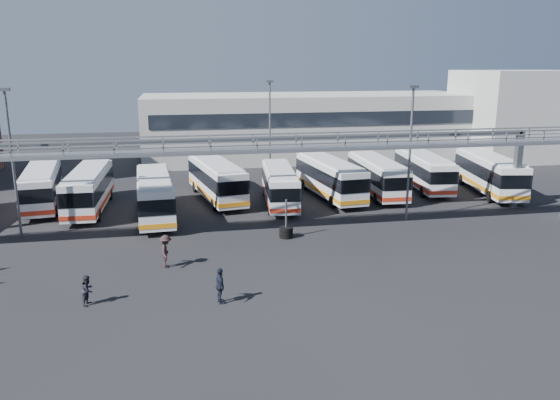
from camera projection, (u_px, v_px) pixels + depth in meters
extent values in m
plane|color=black|center=(268.00, 262.00, 33.18)|extent=(140.00, 140.00, 0.00)
cube|color=gray|center=(255.00, 150.00, 36.47)|extent=(50.00, 1.80, 0.22)
cube|color=gray|center=(257.00, 138.00, 35.44)|extent=(50.00, 0.10, 0.10)
cube|color=gray|center=(253.00, 134.00, 37.06)|extent=(50.00, 0.10, 0.10)
cube|color=#4C4F54|center=(247.00, 139.00, 40.24)|extent=(45.00, 0.50, 0.35)
cube|color=#9E9E99|center=(309.00, 126.00, 70.65)|extent=(42.00, 14.00, 8.00)
cube|color=#B2B2AD|center=(519.00, 115.00, 69.41)|extent=(14.00, 12.00, 11.00)
cylinder|color=#4C4F54|center=(13.00, 167.00, 36.62)|extent=(0.18, 0.18, 10.00)
cube|color=#4C4F54|center=(4.00, 89.00, 35.39)|extent=(0.70, 0.35, 0.22)
cylinder|color=#4C4F54|center=(410.00, 156.00, 40.88)|extent=(0.18, 0.18, 10.00)
cube|color=#4C4F54|center=(414.00, 87.00, 39.65)|extent=(0.70, 0.35, 0.22)
cylinder|color=#4C4F54|center=(270.00, 134.00, 53.68)|extent=(0.18, 0.18, 10.00)
cube|color=#4C4F54|center=(270.00, 81.00, 52.45)|extent=(0.70, 0.35, 0.22)
cube|color=silver|center=(42.00, 186.00, 45.63)|extent=(3.85, 11.21, 2.74)
cube|color=black|center=(42.00, 182.00, 45.56)|extent=(3.92, 11.27, 1.10)
cube|color=#B42C16|center=(43.00, 197.00, 45.87)|extent=(3.90, 11.26, 0.35)
cube|color=silver|center=(40.00, 169.00, 45.28)|extent=(3.46, 10.08, 0.16)
cylinder|color=black|center=(24.00, 212.00, 42.37)|extent=(0.42, 1.03, 1.00)
cylinder|color=black|center=(55.00, 210.00, 43.06)|extent=(0.42, 1.03, 1.00)
cylinder|color=black|center=(33.00, 193.00, 48.85)|extent=(0.42, 1.03, 1.00)
cylinder|color=black|center=(60.00, 191.00, 49.53)|extent=(0.42, 1.03, 1.00)
cube|color=silver|center=(89.00, 188.00, 44.52)|extent=(2.77, 11.15, 2.78)
cube|color=black|center=(88.00, 185.00, 44.44)|extent=(2.83, 11.21, 1.11)
cube|color=#B42C16|center=(90.00, 200.00, 44.75)|extent=(2.82, 11.20, 0.35)
cube|color=silver|center=(87.00, 171.00, 44.16)|extent=(2.49, 10.04, 0.16)
cylinder|color=black|center=(67.00, 216.00, 41.25)|extent=(0.32, 1.02, 1.01)
cylinder|color=black|center=(98.00, 215.00, 41.63)|extent=(0.32, 1.02, 1.01)
cylinder|color=black|center=(83.00, 195.00, 48.05)|extent=(0.32, 1.02, 1.01)
cylinder|color=black|center=(110.00, 194.00, 48.43)|extent=(0.32, 1.02, 1.01)
cube|color=silver|center=(155.00, 194.00, 42.44)|extent=(3.15, 11.23, 2.78)
cube|color=black|center=(154.00, 190.00, 42.36)|extent=(3.21, 11.29, 1.11)
cube|color=orange|center=(155.00, 207.00, 42.68)|extent=(3.20, 11.28, 0.35)
cube|color=silver|center=(154.00, 176.00, 42.09)|extent=(2.83, 10.11, 0.16)
cylinder|color=black|center=(141.00, 225.00, 39.15)|extent=(0.36, 1.03, 1.01)
cylinder|color=black|center=(173.00, 222.00, 39.70)|extent=(0.36, 1.03, 1.01)
cylinder|color=black|center=(140.00, 201.00, 45.83)|extent=(0.36, 1.03, 1.01)
cylinder|color=black|center=(168.00, 200.00, 46.38)|extent=(0.36, 1.03, 1.01)
cube|color=silver|center=(216.00, 179.00, 48.08)|extent=(4.44, 11.55, 2.82)
cube|color=black|center=(216.00, 175.00, 48.00)|extent=(4.51, 11.61, 1.13)
cube|color=orange|center=(217.00, 190.00, 48.32)|extent=(4.50, 11.60, 0.36)
cube|color=silver|center=(216.00, 162.00, 47.72)|extent=(4.00, 10.39, 0.16)
cylinder|color=black|center=(214.00, 205.00, 44.73)|extent=(0.48, 1.06, 1.02)
cylinder|color=black|center=(241.00, 202.00, 45.53)|extent=(0.48, 1.06, 1.02)
cylinder|color=black|center=(195.00, 187.00, 51.28)|extent=(0.48, 1.06, 1.02)
cylinder|color=black|center=(219.00, 185.00, 52.08)|extent=(0.48, 1.06, 1.02)
cube|color=silver|center=(279.00, 185.00, 46.44)|extent=(3.40, 10.55, 2.59)
cube|color=black|center=(279.00, 181.00, 46.36)|extent=(3.46, 10.62, 1.04)
cube|color=#B42C16|center=(279.00, 195.00, 46.66)|extent=(3.45, 10.61, 0.33)
cube|color=silver|center=(279.00, 169.00, 46.11)|extent=(3.06, 9.50, 0.15)
cylinder|color=black|center=(270.00, 209.00, 43.44)|extent=(0.38, 0.97, 0.94)
cylinder|color=black|center=(296.00, 209.00, 43.62)|extent=(0.38, 0.97, 0.94)
cylinder|color=black|center=(265.00, 191.00, 49.85)|extent=(0.38, 0.97, 0.94)
cylinder|color=black|center=(288.00, 190.00, 50.04)|extent=(0.38, 0.97, 0.94)
cube|color=silver|center=(330.00, 177.00, 48.91)|extent=(3.63, 11.42, 2.81)
cube|color=black|center=(330.00, 173.00, 48.83)|extent=(3.70, 11.48, 1.12)
cube|color=orange|center=(329.00, 188.00, 49.15)|extent=(3.68, 11.47, 0.36)
cube|color=silver|center=(330.00, 161.00, 48.56)|extent=(3.27, 10.28, 0.16)
cylinder|color=black|center=(332.00, 202.00, 45.58)|extent=(0.40, 1.05, 1.02)
cylinder|color=black|center=(358.00, 200.00, 46.22)|extent=(0.40, 1.05, 1.02)
cylinder|color=black|center=(304.00, 184.00, 52.26)|extent=(0.40, 1.05, 1.02)
cylinder|color=black|center=(327.00, 183.00, 52.90)|extent=(0.40, 1.05, 1.02)
cube|color=silver|center=(377.00, 175.00, 50.05)|extent=(2.96, 10.98, 2.72)
cube|color=black|center=(377.00, 172.00, 49.97)|extent=(3.02, 11.04, 1.09)
cube|color=#B42C16|center=(376.00, 185.00, 50.28)|extent=(3.01, 11.03, 0.35)
cube|color=silver|center=(377.00, 160.00, 49.70)|extent=(2.66, 9.88, 0.16)
cylinder|color=black|center=(377.00, 198.00, 46.86)|extent=(0.34, 1.00, 0.99)
cylinder|color=black|center=(401.00, 197.00, 47.18)|extent=(0.34, 1.00, 0.99)
cylinder|color=black|center=(354.00, 182.00, 53.54)|extent=(0.34, 1.00, 0.99)
cylinder|color=black|center=(376.00, 181.00, 53.86)|extent=(0.34, 1.00, 0.99)
cube|color=silver|center=(423.00, 170.00, 52.42)|extent=(3.83, 11.24, 2.75)
cube|color=black|center=(424.00, 167.00, 52.34)|extent=(3.89, 11.30, 1.10)
cube|color=#B42C16|center=(423.00, 180.00, 52.65)|extent=(3.88, 11.29, 0.35)
cube|color=silver|center=(424.00, 155.00, 52.07)|extent=(3.44, 10.11, 0.16)
cylinder|color=black|center=(423.00, 192.00, 49.25)|extent=(0.42, 1.03, 1.00)
cylinder|color=black|center=(447.00, 191.00, 49.40)|extent=(0.42, 1.03, 1.00)
cylinder|color=black|center=(401.00, 176.00, 56.07)|extent=(0.42, 1.03, 1.00)
cylinder|color=black|center=(422.00, 176.00, 56.23)|extent=(0.42, 1.03, 1.00)
cube|color=silver|center=(489.00, 173.00, 50.62)|extent=(4.70, 11.82, 2.88)
cube|color=black|center=(490.00, 169.00, 50.54)|extent=(4.77, 11.89, 1.15)
cube|color=orange|center=(488.00, 183.00, 50.87)|extent=(4.76, 11.87, 0.37)
cube|color=silver|center=(491.00, 157.00, 50.26)|extent=(4.23, 10.63, 0.17)
cylinder|color=black|center=(490.00, 197.00, 47.37)|extent=(0.50, 1.09, 1.05)
cylinder|color=black|center=(518.00, 197.00, 47.39)|extent=(0.50, 1.09, 1.05)
cylinder|color=black|center=(462.00, 179.00, 54.53)|extent=(0.50, 1.09, 1.05)
cylinder|color=black|center=(486.00, 179.00, 54.55)|extent=(0.50, 1.09, 1.05)
imported|color=black|center=(88.00, 290.00, 27.10)|extent=(0.80, 0.90, 1.54)
imported|color=black|center=(166.00, 251.00, 32.07)|extent=(0.78, 1.30, 1.97)
imported|color=black|center=(220.00, 286.00, 27.20)|extent=(0.64, 1.16, 1.87)
cylinder|color=black|center=(286.00, 236.00, 37.81)|extent=(0.95, 0.95, 0.23)
cylinder|color=black|center=(286.00, 232.00, 37.75)|extent=(0.95, 0.95, 0.23)
cylinder|color=black|center=(286.00, 229.00, 37.69)|extent=(0.95, 0.95, 0.23)
cylinder|color=#4C4F54|center=(286.00, 219.00, 37.51)|extent=(0.14, 0.14, 2.73)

